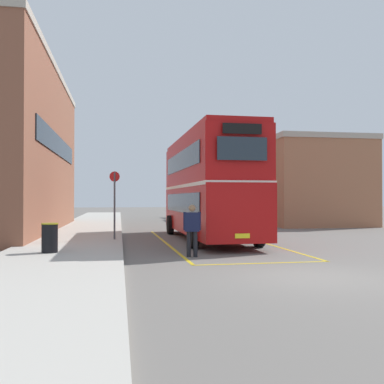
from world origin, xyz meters
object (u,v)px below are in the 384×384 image
(double_decker_bus, at_px, (208,185))
(single_deck_bus, at_px, (212,201))
(litter_bin, at_px, (50,238))
(pedestrian_boarding, at_px, (192,227))
(bus_stop_sign, at_px, (115,199))

(double_decker_bus, distance_m, single_deck_bus, 20.61)
(single_deck_bus, height_order, litter_bin, single_deck_bus)
(litter_bin, bearing_deg, pedestrian_boarding, -9.54)
(litter_bin, bearing_deg, single_deck_bus, 66.79)
(double_decker_bus, distance_m, bus_stop_sign, 4.32)
(double_decker_bus, xyz_separation_m, pedestrian_boarding, (-1.68, -5.73, -1.53))
(single_deck_bus, distance_m, litter_bin, 27.29)
(pedestrian_boarding, height_order, bus_stop_sign, bus_stop_sign)
(double_decker_bus, xyz_separation_m, litter_bin, (-6.25, -4.97, -1.89))
(double_decker_bus, distance_m, litter_bin, 8.21)
(single_deck_bus, relative_size, pedestrian_boarding, 5.27)
(single_deck_bus, relative_size, litter_bin, 9.34)
(double_decker_bus, height_order, single_deck_bus, double_decker_bus)
(single_deck_bus, bearing_deg, litter_bin, -113.21)
(single_deck_bus, height_order, pedestrian_boarding, single_deck_bus)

